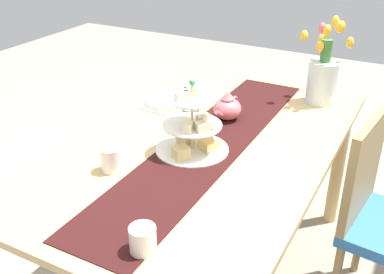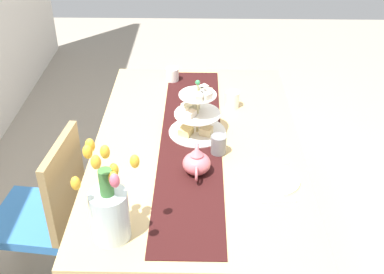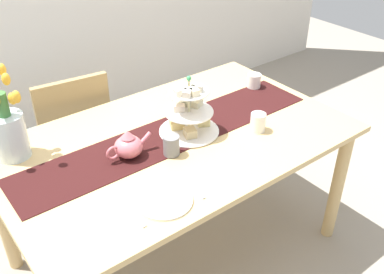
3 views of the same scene
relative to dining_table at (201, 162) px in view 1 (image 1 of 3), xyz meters
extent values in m
cube|color=tan|center=(0.00, 0.00, 0.08)|extent=(1.72, 1.05, 0.03)
cylinder|color=tan|center=(-0.79, -0.45, -0.30)|extent=(0.07, 0.07, 0.74)
cylinder|color=tan|center=(-0.79, 0.45, -0.30)|extent=(0.07, 0.07, 0.74)
cylinder|color=#9C8254|center=(-0.42, 0.66, -0.47)|extent=(0.04, 0.04, 0.41)
cube|color=#9C8254|center=(-0.25, 0.63, 0.01)|extent=(0.42, 0.08, 0.45)
cube|color=black|center=(0.00, 0.03, 0.10)|extent=(1.61, 0.31, 0.00)
cylinder|color=beige|center=(0.09, 0.00, 0.24)|extent=(0.01, 0.01, 0.28)
cylinder|color=white|center=(0.09, 0.00, 0.10)|extent=(0.30, 0.30, 0.01)
cylinder|color=white|center=(0.09, 0.00, 0.21)|extent=(0.24, 0.24, 0.01)
cylinder|color=white|center=(0.09, 0.00, 0.32)|extent=(0.19, 0.19, 0.01)
cube|color=#E2D28A|center=(0.18, 0.00, 0.13)|extent=(0.08, 0.08, 0.05)
cube|color=#EBCF7B|center=(0.05, 0.06, 0.13)|extent=(0.09, 0.08, 0.04)
cube|color=#D2BB86|center=(0.06, -0.05, 0.13)|extent=(0.07, 0.07, 0.04)
cube|color=beige|center=(0.15, 0.01, 0.23)|extent=(0.07, 0.05, 0.03)
cube|color=beige|center=(0.12, 0.06, 0.23)|extent=(0.06, 0.07, 0.03)
cube|color=#EFE9C2|center=(0.08, 0.07, 0.23)|extent=(0.04, 0.06, 0.03)
cube|color=beige|center=(0.05, 0.03, 0.23)|extent=(0.07, 0.06, 0.03)
cube|color=silver|center=(0.03, -0.01, 0.34)|extent=(0.06, 0.04, 0.03)
cube|color=silver|center=(0.05, -0.04, 0.34)|extent=(0.07, 0.06, 0.03)
cube|color=#F3E3BB|center=(0.08, -0.04, 0.34)|extent=(0.04, 0.06, 0.03)
cube|color=beige|center=(0.11, -0.02, 0.34)|extent=(0.06, 0.07, 0.03)
sphere|color=#389356|center=(0.09, 0.00, 0.39)|extent=(0.02, 0.02, 0.02)
ellipsoid|color=#D66B75|center=(-0.26, 0.00, 0.15)|extent=(0.13, 0.13, 0.10)
cone|color=#D66B75|center=(-0.26, 0.00, 0.22)|extent=(0.06, 0.06, 0.04)
cylinder|color=#D66B75|center=(-0.17, 0.00, 0.16)|extent=(0.07, 0.02, 0.06)
torus|color=#D66B75|center=(-0.34, 0.00, 0.15)|extent=(0.07, 0.01, 0.07)
cylinder|color=silver|center=(-0.67, 0.33, 0.20)|extent=(0.15, 0.15, 0.21)
cylinder|color=#3D7538|center=(-0.67, 0.33, 0.36)|extent=(0.05, 0.05, 0.12)
ellipsoid|color=yellow|center=(-0.63, 0.33, 0.47)|extent=(0.04, 0.04, 0.06)
ellipsoid|color=yellow|center=(-0.63, 0.38, 0.50)|extent=(0.04, 0.04, 0.06)
ellipsoid|color=yellow|center=(-0.66, 0.38, 0.49)|extent=(0.04, 0.04, 0.06)
ellipsoid|color=yellow|center=(-0.73, 0.42, 0.40)|extent=(0.04, 0.04, 0.06)
ellipsoid|color=yellow|center=(-0.73, 0.34, 0.50)|extent=(0.04, 0.04, 0.06)
ellipsoid|color=#E5607A|center=(-0.77, 0.28, 0.45)|extent=(0.04, 0.04, 0.06)
ellipsoid|color=yellow|center=(-0.70, 0.29, 0.41)|extent=(0.04, 0.04, 0.06)
ellipsoid|color=yellow|center=(-0.63, 0.22, 0.43)|extent=(0.04, 0.04, 0.06)
ellipsoid|color=yellow|center=(-0.63, 0.30, 0.39)|extent=(0.04, 0.04, 0.06)
cylinder|color=white|center=(0.69, 0.16, 0.14)|extent=(0.08, 0.08, 0.08)
cylinder|color=white|center=(-0.31, -0.36, 0.10)|extent=(0.23, 0.23, 0.01)
cube|color=silver|center=(-0.46, -0.36, 0.10)|extent=(0.03, 0.15, 0.01)
cube|color=silver|center=(-0.17, -0.36, 0.10)|extent=(0.03, 0.17, 0.01)
cylinder|color=slate|center=(-0.10, -0.11, 0.15)|extent=(0.08, 0.08, 0.09)
cylinder|color=white|center=(0.37, -0.20, 0.14)|extent=(0.08, 0.08, 0.09)
camera|label=1|loc=(1.55, 0.79, 1.01)|focal=43.43mm
camera|label=2|loc=(-2.07, -0.01, 1.48)|focal=45.53mm
camera|label=3|loc=(-1.05, -1.50, 1.28)|focal=41.58mm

